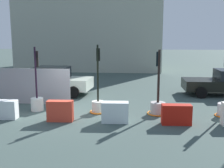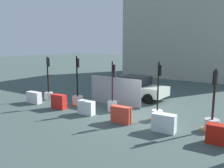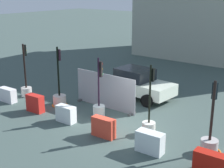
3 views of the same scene
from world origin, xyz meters
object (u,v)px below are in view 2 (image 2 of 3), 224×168
Objects in this scene: traffic_light_0 at (49,91)px; traffic_light_1 at (78,97)px; traffic_light_2 at (112,101)px; construction_barrier_4 at (164,123)px; construction_barrier_3 at (121,115)px; traffic_light_4 at (212,121)px; construction_barrier_1 at (59,102)px; construction_barrier_2 at (86,108)px; construction_barrier_5 at (222,135)px; construction_barrier_0 at (34,97)px; traffic_light_3 at (157,111)px; car_white_van at (139,87)px.

traffic_light_1 is at bearing 2.50° from traffic_light_0.
traffic_light_2 is 2.71× the size of construction_barrier_4.
traffic_light_1 reaches higher than construction_barrier_3.
traffic_light_2 is at bearing 179.28° from traffic_light_4.
traffic_light_4 is 2.94× the size of construction_barrier_1.
construction_barrier_2 is at bearing -35.73° from traffic_light_1.
construction_barrier_1 is at bearing -154.43° from traffic_light_2.
traffic_light_1 is 8.34m from traffic_light_4.
construction_barrier_5 is (6.24, -1.51, -0.19)m from traffic_light_2.
traffic_light_2 is at bearing 1.94° from traffic_light_0.
traffic_light_1 is 3.04m from construction_barrier_0.
traffic_light_1 reaches higher than traffic_light_0.
traffic_light_2 is 1.03× the size of traffic_light_4.
construction_barrier_0 is 1.11× the size of construction_barrier_2.
construction_barrier_4 is (4.66, -0.06, 0.03)m from construction_barrier_2.
construction_barrier_1 is 0.89× the size of construction_barrier_4.
traffic_light_1 reaches higher than construction_barrier_2.
construction_barrier_1 is at bearing -167.11° from traffic_light_3.
traffic_light_3 reaches higher than traffic_light_2.
traffic_light_3 reaches higher than construction_barrier_4.
traffic_light_0 is 2.87× the size of construction_barrier_3.
construction_barrier_1 reaches higher than construction_barrier_3.
construction_barrier_2 is 7.10m from construction_barrier_5.
construction_barrier_5 is at bearing -39.38° from car_white_van.
construction_barrier_3 is 5.54m from car_white_van.
traffic_light_2 is 1.66m from construction_barrier_2.
traffic_light_0 reaches higher than construction_barrier_4.
traffic_light_0 is 1.27m from construction_barrier_0.
construction_barrier_0 is 0.93× the size of construction_barrier_5.
construction_barrier_2 is at bearing -160.74° from traffic_light_3.
construction_barrier_1 is 0.25× the size of car_white_van.
traffic_light_0 is at bearing 164.89° from construction_barrier_2.
construction_barrier_3 is at bearing -72.19° from car_white_van.
traffic_light_1 is 2.97× the size of construction_barrier_3.
traffic_light_2 is at bearing 58.68° from construction_barrier_2.
construction_barrier_0 is (-2.72, -1.37, -0.10)m from traffic_light_1.
traffic_light_2 reaches higher than car_white_van.
construction_barrier_1 is at bearing -0.48° from construction_barrier_0.
traffic_light_2 reaches higher than construction_barrier_1.
traffic_light_4 is (8.34, -0.00, -0.02)m from traffic_light_1.
car_white_van is (5.25, 3.92, 0.23)m from traffic_light_0.
traffic_light_1 is 4.51m from construction_barrier_3.
traffic_light_1 is 1.04× the size of traffic_light_3.
construction_barrier_0 is (-11.05, -1.37, -0.08)m from traffic_light_4.
traffic_light_1 reaches higher than construction_barrier_0.
construction_barrier_1 is at bearing -102.81° from traffic_light_1.
traffic_light_2 is at bearing 1.38° from traffic_light_1.
construction_barrier_0 is 4.58m from construction_barrier_2.
traffic_light_3 is 2.62× the size of construction_barrier_5.
traffic_light_2 is 3.03× the size of construction_barrier_2.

